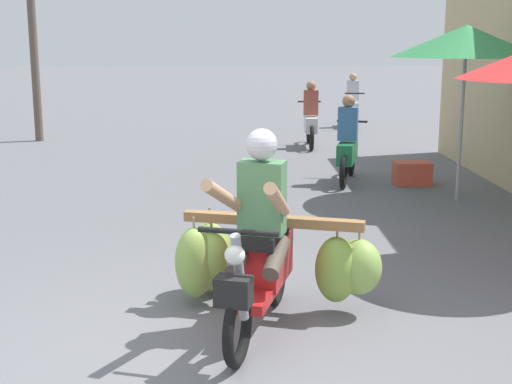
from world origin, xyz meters
TOP-DOWN VIEW (x-y plane):
  - ground_plane at (0.00, 0.00)m, footprint 120.00×120.00m
  - motorbike_main_loaded at (0.63, 0.97)m, footprint 1.79×1.97m
  - motorbike_distant_ahead_left at (2.18, 6.48)m, footprint 0.63×1.59m
  - motorbike_distant_ahead_right at (1.97, 10.32)m, footprint 0.50×1.62m
  - motorbike_distant_far_ahead at (3.41, 13.90)m, footprint 0.50×1.62m
  - market_umbrella_near_shop at (3.55, 5.19)m, footprint 2.02×2.02m
  - produce_crate at (3.18, 6.33)m, footprint 0.56×0.40m
  - utility_pole at (-4.05, 11.48)m, footprint 0.18×0.18m

SIDE VIEW (x-z plane):
  - ground_plane at x=0.00m, z-range 0.00..0.00m
  - produce_crate at x=3.18m, z-range 0.00..0.36m
  - motorbike_main_loaded at x=0.63m, z-range -0.28..1.30m
  - motorbike_distant_ahead_left at x=2.18m, z-range -0.13..1.27m
  - motorbike_distant_ahead_right at x=1.97m, z-range -0.13..1.27m
  - motorbike_distant_far_ahead at x=3.41m, z-range -0.13..1.27m
  - market_umbrella_near_shop at x=3.55m, z-range 1.00..3.42m
  - utility_pole at x=-4.05m, z-range 0.00..6.05m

